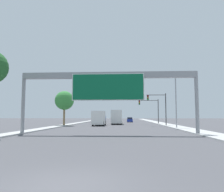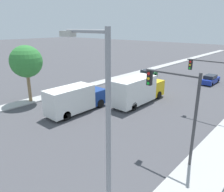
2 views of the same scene
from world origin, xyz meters
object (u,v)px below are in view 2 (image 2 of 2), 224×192
at_px(traffic_light_mid_block, 218,79).
at_px(truck_box_secondary, 75,99).
at_px(traffic_light_near_intersection, 179,103).
at_px(street_lamp_right, 103,143).
at_px(truck_box_primary, 138,90).
at_px(car_mid_left, 210,80).
at_px(palm_tree_background, 26,62).
at_px(car_far_left, 148,74).

bearing_deg(traffic_light_mid_block, truck_box_secondary, -143.83).
height_order(truck_box_secondary, traffic_light_mid_block, traffic_light_mid_block).
relative_size(traffic_light_near_intersection, street_lamp_right, 0.71).
xyz_separation_m(truck_box_primary, traffic_light_near_intersection, (9.05, -8.31, 2.68)).
distance_m(car_mid_left, palm_tree_background, 28.97).
bearing_deg(car_mid_left, car_far_left, -163.89).
bearing_deg(car_mid_left, street_lamp_right, -78.68).
xyz_separation_m(car_far_left, traffic_light_mid_block, (15.58, -11.49, 3.52)).
distance_m(truck_box_secondary, street_lamp_right, 17.10).
distance_m(car_far_left, traffic_light_mid_block, 19.68).
xyz_separation_m(car_mid_left, traffic_light_near_intersection, (5.55, -24.52, 3.68)).
bearing_deg(traffic_light_mid_block, truck_box_primary, -168.85).
relative_size(traffic_light_mid_block, palm_tree_background, 0.86).
distance_m(car_far_left, palm_tree_background, 22.63).
xyz_separation_m(truck_box_primary, traffic_light_mid_block, (8.58, 1.69, 2.50)).
distance_m(truck_box_primary, traffic_light_mid_block, 9.10).
xyz_separation_m(palm_tree_background, street_lamp_right, (20.65, -8.04, 0.22)).
xyz_separation_m(car_mid_left, traffic_light_mid_block, (5.08, -14.52, 3.51)).
relative_size(car_far_left, traffic_light_near_intersection, 0.65).
distance_m(car_mid_left, truck_box_primary, 16.62).
relative_size(car_mid_left, truck_box_secondary, 0.63).
height_order(truck_box_secondary, traffic_light_near_intersection, traffic_light_near_intersection).
relative_size(traffic_light_mid_block, street_lamp_right, 0.66).
height_order(car_far_left, truck_box_secondary, truck_box_secondary).
bearing_deg(truck_box_primary, car_far_left, 117.97).
distance_m(car_mid_left, street_lamp_right, 33.95).
distance_m(car_mid_left, truck_box_secondary, 24.40).
xyz_separation_m(car_far_left, palm_tree_background, (-3.55, -21.90, 4.47)).
bearing_deg(truck_box_secondary, palm_tree_background, -167.41).
bearing_deg(traffic_light_near_intersection, car_mid_left, 102.75).
distance_m(truck_box_primary, palm_tree_background, 14.12).
xyz_separation_m(car_mid_left, street_lamp_right, (6.60, -32.98, 4.69)).
bearing_deg(street_lamp_right, car_mid_left, 101.32).
relative_size(car_far_left, street_lamp_right, 0.46).
height_order(car_far_left, car_mid_left, car_mid_left).
bearing_deg(car_mid_left, palm_tree_background, -119.41).
height_order(car_mid_left, truck_box_secondary, truck_box_secondary).
distance_m(traffic_light_near_intersection, palm_tree_background, 19.62).
relative_size(car_far_left, truck_box_primary, 0.50).
height_order(truck_box_secondary, palm_tree_background, palm_tree_background).
relative_size(car_far_left, truck_box_secondary, 0.57).
xyz_separation_m(traffic_light_near_intersection, palm_tree_background, (-19.60, -0.41, 0.78)).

